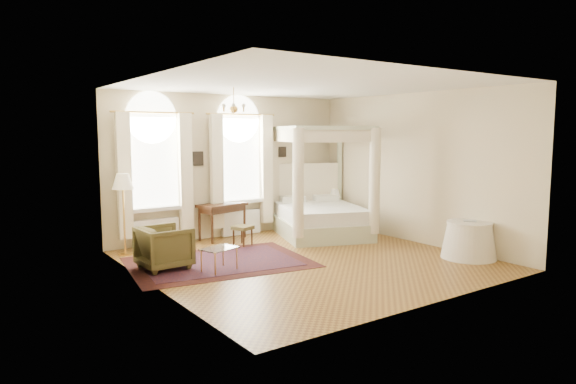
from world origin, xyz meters
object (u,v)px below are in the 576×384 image
canopy_bed (321,211)px  armchair (164,247)px  side_table (469,240)px  nightstand (332,216)px  coffee_table (219,250)px  floor_lamp (123,186)px  writing_desk (222,209)px  stool (243,229)px

canopy_bed → armchair: 4.22m
canopy_bed → side_table: bearing=-73.5°
nightstand → armchair: (-5.15, -1.49, 0.11)m
armchair → side_table: 5.79m
canopy_bed → coffee_table: bearing=-157.3°
canopy_bed → side_table: (1.00, -3.36, -0.23)m
coffee_table → side_table: side_table is taller
floor_lamp → writing_desk: bearing=5.4°
coffee_table → floor_lamp: (-0.97, 2.18, 1.01)m
writing_desk → side_table: 5.34m
coffee_table → side_table: size_ratio=0.67×
canopy_bed → writing_desk: bearing=155.3°
canopy_bed → writing_desk: size_ratio=2.38×
side_table → nightstand: bearing=90.0°
writing_desk → stool: (0.05, -0.84, -0.35)m
side_table → coffee_table: bearing=156.4°
stool → coffee_table: 2.08m
armchair → coffee_table: bearing=-137.4°
floor_lamp → side_table: floor_lamp is taller
nightstand → coffee_table: nightstand is taller
stool → coffee_table: stool is taller
canopy_bed → stool: 2.07m
stool → armchair: armchair is taller
writing_desk → canopy_bed: bearing=-24.7°
canopy_bed → side_table: size_ratio=2.72×
nightstand → side_table: (0.00, -4.13, 0.07)m
nightstand → side_table: 4.13m
armchair → side_table: bearing=-120.1°
nightstand → writing_desk: bearing=176.3°
armchair → floor_lamp: size_ratio=0.53×
floor_lamp → side_table: (5.40, -4.11, -1.04)m
stool → canopy_bed: bearing=-3.7°
nightstand → stool: 3.12m
canopy_bed → stool: size_ratio=5.95×
armchair → floor_lamp: 1.80m
nightstand → floor_lamp: size_ratio=0.34×
writing_desk → coffee_table: 2.76m
stool → coffee_table: bearing=-131.4°
writing_desk → floor_lamp: bearing=-174.6°
coffee_table → writing_desk: bearing=61.1°
canopy_bed → side_table: canopy_bed is taller
nightstand → coffee_table: 4.94m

